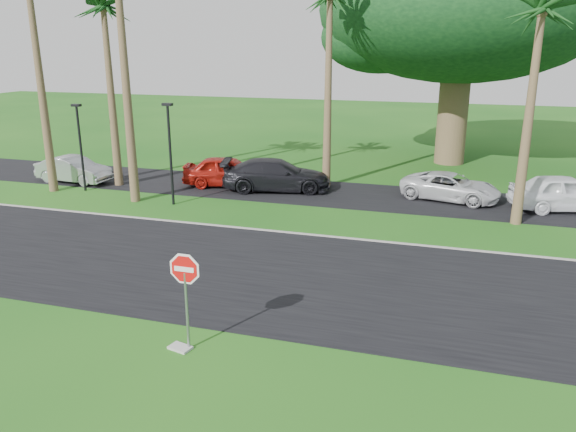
% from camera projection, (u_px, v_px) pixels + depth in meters
% --- Properties ---
extents(ground, '(120.00, 120.00, 0.00)m').
position_uv_depth(ground, '(219.00, 295.00, 16.64)').
color(ground, '#154E13').
rests_on(ground, ground).
extents(road, '(120.00, 8.00, 0.02)m').
position_uv_depth(road, '(244.00, 270.00, 18.47)').
color(road, black).
rests_on(road, ground).
extents(parking_strip, '(120.00, 5.00, 0.02)m').
position_uv_depth(parking_strip, '(319.00, 193.00, 28.07)').
color(parking_strip, black).
rests_on(parking_strip, ground).
extents(curb, '(120.00, 0.12, 0.06)m').
position_uv_depth(curb, '(281.00, 232.00, 22.17)').
color(curb, gray).
rests_on(curb, ground).
extents(stop_sign_near, '(1.05, 0.07, 2.62)m').
position_uv_depth(stop_sign_near, '(185.00, 282.00, 13.23)').
color(stop_sign_near, gray).
rests_on(stop_sign_near, ground).
extents(palm_left_mid, '(5.00, 5.00, 10.00)m').
position_uv_depth(palm_left_mid, '(103.00, 10.00, 27.05)').
color(palm_left_mid, brown).
rests_on(palm_left_mid, ground).
extents(palm_right_near, '(5.00, 5.00, 9.50)m').
position_uv_depth(palm_right_near, '(542.00, 14.00, 20.89)').
color(palm_right_near, brown).
rests_on(palm_right_near, ground).
extents(canopy_tree, '(16.50, 16.50, 13.12)m').
position_uv_depth(canopy_tree, '(461.00, 11.00, 32.48)').
color(canopy_tree, brown).
rests_on(canopy_tree, ground).
extents(streetlight_left, '(0.45, 0.25, 4.34)m').
position_uv_depth(streetlight_left, '(80.00, 142.00, 27.77)').
color(streetlight_left, black).
rests_on(streetlight_left, ground).
extents(streetlight_right, '(0.45, 0.25, 4.64)m').
position_uv_depth(streetlight_right, '(170.00, 148.00, 25.29)').
color(streetlight_right, black).
rests_on(streetlight_right, ground).
extents(car_silver, '(4.25, 1.76, 1.37)m').
position_uv_depth(car_silver, '(74.00, 170.00, 29.98)').
color(car_silver, '#A4A7AB').
rests_on(car_silver, ground).
extents(car_red, '(4.89, 2.81, 1.56)m').
position_uv_depth(car_red, '(228.00, 172.00, 29.13)').
color(car_red, '#A4160D').
rests_on(car_red, ground).
extents(car_dark, '(5.80, 3.46, 1.58)m').
position_uv_depth(car_dark, '(276.00, 175.00, 28.30)').
color(car_dark, black).
rests_on(car_dark, ground).
extents(car_minivan, '(4.95, 3.12, 1.27)m').
position_uv_depth(car_minivan, '(451.00, 187.00, 26.58)').
color(car_minivan, silver).
rests_on(car_minivan, ground).
extents(car_pickup, '(5.06, 3.06, 1.61)m').
position_uv_depth(car_pickup, '(565.00, 193.00, 24.84)').
color(car_pickup, white).
rests_on(car_pickup, ground).
extents(utility_slab, '(0.62, 0.47, 0.06)m').
position_uv_depth(utility_slab, '(180.00, 348.00, 13.73)').
color(utility_slab, '#AAA9A2').
rests_on(utility_slab, ground).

